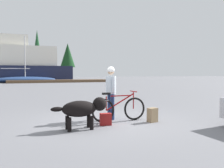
{
  "coord_description": "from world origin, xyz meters",
  "views": [
    {
      "loc": [
        -2.53,
        -6.74,
        1.46
      ],
      "look_at": [
        0.38,
        0.48,
        1.1
      ],
      "focal_mm": 38.8,
      "sensor_mm": 36.0,
      "label": 1
    }
  ],
  "objects_px": {
    "dog": "(83,109)",
    "handbag_pannier": "(106,119)",
    "bicycle": "(119,109)",
    "sailboat_moored": "(25,79)",
    "person_cyclist": "(111,88)",
    "backpack": "(152,115)"
  },
  "relations": [
    {
      "from": "handbag_pannier",
      "to": "backpack",
      "type": "bearing_deg",
      "value": -4.88
    },
    {
      "from": "backpack",
      "to": "sailboat_moored",
      "type": "bearing_deg",
      "value": 94.06
    },
    {
      "from": "person_cyclist",
      "to": "backpack",
      "type": "relative_size",
      "value": 3.94
    },
    {
      "from": "backpack",
      "to": "sailboat_moored",
      "type": "distance_m",
      "value": 32.45
    },
    {
      "from": "bicycle",
      "to": "sailboat_moored",
      "type": "bearing_deg",
      "value": 92.53
    },
    {
      "from": "person_cyclist",
      "to": "dog",
      "type": "distance_m",
      "value": 1.61
    },
    {
      "from": "dog",
      "to": "person_cyclist",
      "type": "bearing_deg",
      "value": 40.48
    },
    {
      "from": "handbag_pannier",
      "to": "dog",
      "type": "bearing_deg",
      "value": -161.65
    },
    {
      "from": "person_cyclist",
      "to": "backpack",
      "type": "bearing_deg",
      "value": -42.35
    },
    {
      "from": "person_cyclist",
      "to": "handbag_pannier",
      "type": "bearing_deg",
      "value": -121.17
    },
    {
      "from": "dog",
      "to": "handbag_pannier",
      "type": "bearing_deg",
      "value": 18.35
    },
    {
      "from": "dog",
      "to": "handbag_pannier",
      "type": "distance_m",
      "value": 0.84
    },
    {
      "from": "bicycle",
      "to": "dog",
      "type": "relative_size",
      "value": 1.19
    },
    {
      "from": "handbag_pannier",
      "to": "bicycle",
      "type": "bearing_deg",
      "value": 32.24
    },
    {
      "from": "backpack",
      "to": "handbag_pannier",
      "type": "distance_m",
      "value": 1.45
    },
    {
      "from": "handbag_pannier",
      "to": "sailboat_moored",
      "type": "height_order",
      "value": "sailboat_moored"
    },
    {
      "from": "person_cyclist",
      "to": "sailboat_moored",
      "type": "distance_m",
      "value": 31.51
    },
    {
      "from": "person_cyclist",
      "to": "sailboat_moored",
      "type": "xyz_separation_m",
      "value": [
        -1.32,
        31.47,
        -0.52
      ]
    },
    {
      "from": "bicycle",
      "to": "backpack",
      "type": "relative_size",
      "value": 4.13
    },
    {
      "from": "dog",
      "to": "sailboat_moored",
      "type": "bearing_deg",
      "value": 90.26
    },
    {
      "from": "backpack",
      "to": "handbag_pannier",
      "type": "height_order",
      "value": "backpack"
    },
    {
      "from": "dog",
      "to": "handbag_pannier",
      "type": "xyz_separation_m",
      "value": [
        0.71,
        0.24,
        -0.37
      ]
    }
  ]
}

